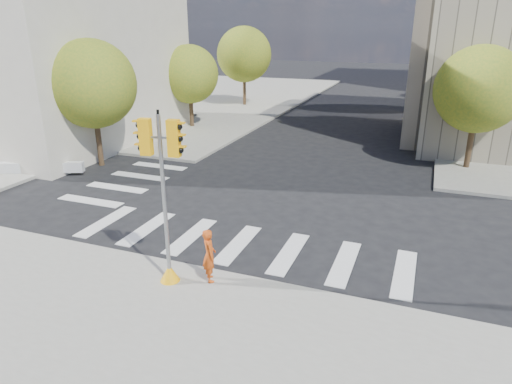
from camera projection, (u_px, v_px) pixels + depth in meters
The scene contains 14 objects.
ground at pixel (261, 222), 17.14m from camera, with size 160.00×160.00×0.00m, color black.
sidewalk_far_left at pixel (166, 97), 46.61m from camera, with size 28.00×40.00×0.15m, color gray.
classical_building at pixel (8, 34), 28.63m from camera, with size 19.00×15.00×12.70m.
tree_lw_near at pixel (92, 84), 22.71m from camera, with size 4.40×4.40×6.41m.
tree_lw_mid at pixel (190, 74), 31.63m from camera, with size 4.00×4.00×5.77m.
tree_lw_far at pixel (244, 54), 40.14m from camera, with size 4.80×4.80×6.95m.
tree_re_near at pixel (479, 89), 22.00m from camera, with size 4.20×4.20×6.16m.
tree_re_mid at pixel (467, 64), 32.42m from camera, with size 4.60×4.60×6.66m.
tree_re_far at pixel (460, 60), 43.11m from camera, with size 4.00×4.00×5.88m.
lamp_near at pixel (485, 71), 25.15m from camera, with size 0.35×0.18×8.11m.
lamp_far at pixel (471, 56), 37.43m from camera, with size 0.35×0.18×8.11m.
traffic_signal at pixel (165, 213), 12.25m from camera, with size 1.08×0.56×4.86m.
photographer at pixel (209, 255), 12.73m from camera, with size 0.57×0.37×1.57m, color #D04B13.
planter_wall at pixel (22, 167), 22.38m from camera, with size 6.00×0.40×0.50m, color silver.
Camera 1 is at (5.42, -14.73, 6.98)m, focal length 32.00 mm.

